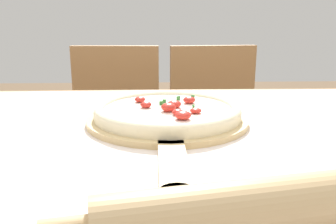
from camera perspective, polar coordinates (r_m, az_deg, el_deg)
The scene contains 7 objects.
dining_table at distance 0.69m, azimuth -0.76°, elevation -12.52°, with size 1.47×1.03×0.76m.
towel_cloth at distance 0.65m, azimuth -0.79°, elevation -4.95°, with size 1.39×0.95×0.00m.
pizza_peel at distance 0.75m, azimuth -0.02°, elevation -1.64°, with size 0.35×0.54×0.01m.
pizza at distance 0.77m, azimuth -0.06°, elevation 0.21°, with size 0.31×0.31×0.04m.
rolling_pin at distance 0.39m, azimuth 14.62°, elevation -14.47°, with size 0.43×0.12×0.06m.
chair_left at distance 1.56m, azimuth -8.52°, elevation -3.48°, with size 0.41×0.41×0.87m.
chair_right at distance 1.57m, azimuth 7.70°, elevation -3.31°, with size 0.43×0.43×0.87m.
Camera 1 is at (-0.01, -0.61, 0.98)m, focal length 38.00 mm.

